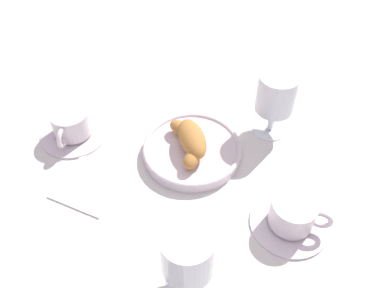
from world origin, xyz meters
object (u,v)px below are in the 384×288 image
Objects in this scene: folded_napkin at (90,184)px; coffee_cup_far at (293,216)px; pastry_plate at (192,150)px; juice_glass_left at (276,96)px; juice_glass_right at (188,255)px; coffee_cup_near at (72,126)px; croissant_large at (190,140)px.

coffee_cup_far is at bearing -84.17° from folded_napkin.
juice_glass_left is at bearing -48.23° from pastry_plate.
juice_glass_right is at bearing 140.53° from coffee_cup_far.
pastry_plate is 1.37× the size of juice_glass_right.
coffee_cup_near is 1.00× the size of coffee_cup_far.
juice_glass_left and juice_glass_right have the same top height.
croissant_large is 1.08× the size of folded_napkin.
juice_glass_left is 1.27× the size of folded_napkin.
folded_napkin is at bearing 130.85° from croissant_large.
coffee_cup_near is 0.97× the size of juice_glass_left.
coffee_cup_far is at bearing -159.47° from juice_glass_left.
coffee_cup_far is 0.97× the size of juice_glass_left.
croissant_large is 0.88× the size of coffee_cup_near.
pastry_plate is 0.19m from juice_glass_left.
coffee_cup_far is at bearing -114.49° from pastry_plate.
croissant_large is 0.85× the size of juice_glass_left.
coffee_cup_near is at bearing 55.36° from juice_glass_right.
pastry_plate is 1.41× the size of coffee_cup_near.
juice_glass_left is at bearing 20.53° from coffee_cup_far.
juice_glass_right is 1.27× the size of folded_napkin.
pastry_plate is 1.41× the size of coffee_cup_far.
coffee_cup_near is 0.46m from coffee_cup_far.
coffee_cup_near is at bearing 81.54° from coffee_cup_far.
croissant_large is 0.25m from coffee_cup_near.
juice_glass_left is at bearing -69.02° from coffee_cup_near.
pastry_plate is 1.61× the size of croissant_large.
coffee_cup_near is at bearing 110.98° from juice_glass_left.
juice_glass_left is at bearing -48.36° from croissant_large.
pastry_plate is 0.25m from coffee_cup_near.
coffee_cup_near is (-0.03, 0.24, -0.02)m from croissant_large.
folded_napkin is at bearing 131.23° from juice_glass_left.
coffee_cup_far is 1.24× the size of folded_napkin.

